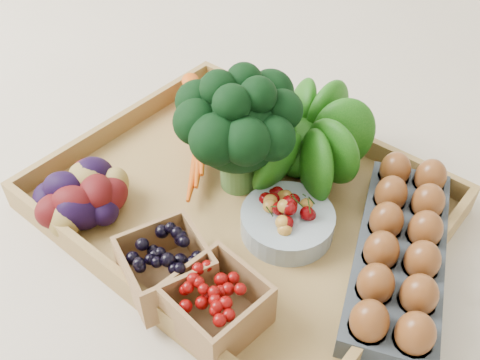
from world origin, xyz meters
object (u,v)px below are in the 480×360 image
Objects in this scene: tray at (240,205)px; egg_carton at (399,256)px; cherry_bowl at (287,222)px; broccoli at (238,149)px.

egg_carton is (0.24, 0.04, 0.03)m from tray.
egg_carton is at bearing 10.43° from tray.
broccoli is at bearing 165.50° from cherry_bowl.
broccoli is at bearing 161.56° from egg_carton.
broccoli reaches higher than egg_carton.
egg_carton is (0.15, 0.05, 0.00)m from cherry_bowl.
broccoli is (-0.03, 0.03, 0.08)m from tray.
cherry_bowl is at bearing 175.10° from egg_carton.
egg_carton is at bearing 16.90° from cherry_bowl.
cherry_bowl is 0.16m from egg_carton.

